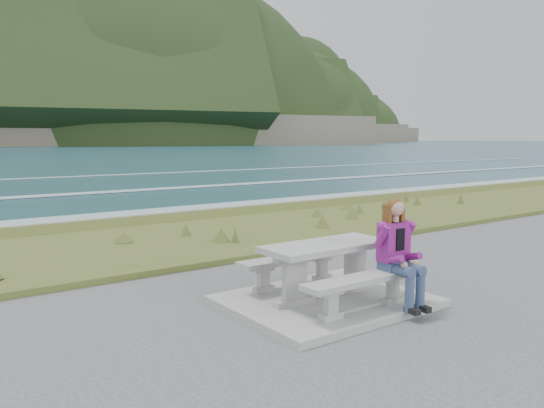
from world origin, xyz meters
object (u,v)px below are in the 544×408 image
at_px(bench_landward, 364,284).
at_px(bench_seaward, 294,262).
at_px(picnic_table, 326,255).
at_px(seated_woman, 401,267).

xyz_separation_m(bench_landward, bench_seaward, (0.00, 1.40, 0.00)).
distance_m(picnic_table, bench_seaward, 0.74).
xyz_separation_m(picnic_table, bench_landward, (0.00, -0.70, -0.23)).
relative_size(bench_landward, bench_seaward, 1.00).
bearing_deg(picnic_table, bench_landward, -90.00).
distance_m(picnic_table, seated_woman, 0.99).
bearing_deg(bench_landward, bench_seaward, 90.00).
relative_size(picnic_table, bench_seaward, 1.00).
bearing_deg(picnic_table, bench_seaward, 90.00).
bearing_deg(bench_seaward, picnic_table, -90.00).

